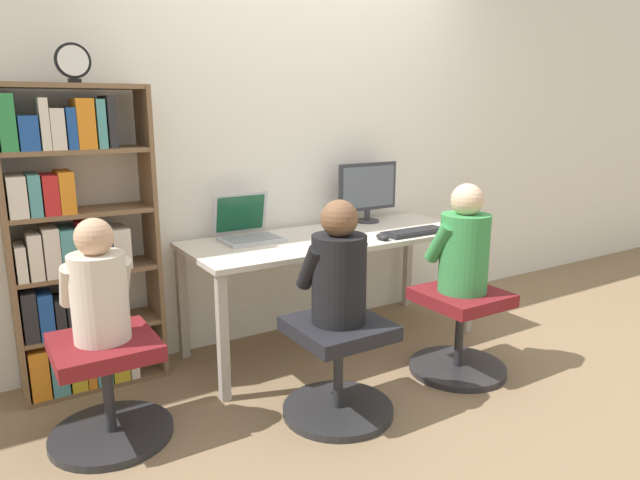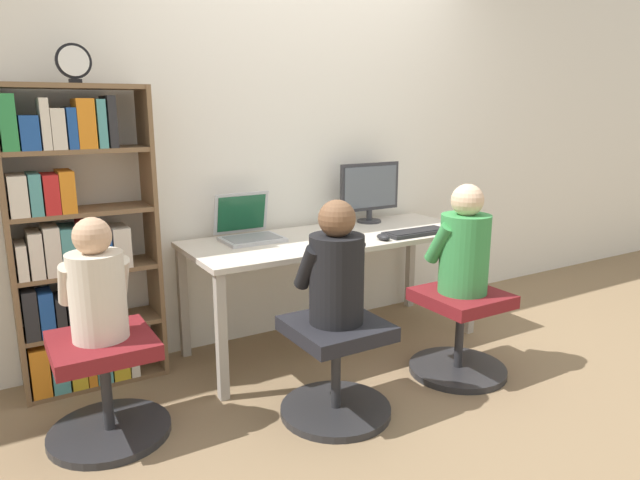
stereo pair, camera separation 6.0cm
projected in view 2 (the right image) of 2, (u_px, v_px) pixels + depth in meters
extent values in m
plane|color=#846B4C|center=(365.00, 363.00, 3.37)|extent=(14.00, 14.00, 0.00)
cube|color=white|center=(301.00, 135.00, 3.71)|extent=(10.00, 0.05, 2.60)
cube|color=beige|center=(335.00, 238.00, 3.50)|extent=(1.82, 0.70, 0.03)
cube|color=#ADA497|center=(221.00, 337.00, 2.89)|extent=(0.05, 0.05, 0.68)
cube|color=#ADA497|center=(471.00, 284.00, 3.76)|extent=(0.05, 0.05, 0.68)
cube|color=#ADA497|center=(183.00, 302.00, 3.40)|extent=(0.05, 0.05, 0.68)
cube|color=#ADA497|center=(410.00, 263.00, 4.28)|extent=(0.05, 0.05, 0.68)
cylinder|color=#333338|center=(369.00, 221.00, 3.90)|extent=(0.16, 0.16, 0.01)
cylinder|color=#333338|center=(369.00, 215.00, 3.89)|extent=(0.04, 0.04, 0.07)
cube|color=#333338|center=(370.00, 187.00, 3.85)|extent=(0.47, 0.02, 0.32)
cube|color=slate|center=(371.00, 187.00, 3.84)|extent=(0.42, 0.01, 0.28)
cube|color=#B7B7BC|center=(252.00, 239.00, 3.35)|extent=(0.35, 0.26, 0.02)
cube|color=gray|center=(252.00, 237.00, 3.35)|extent=(0.30, 0.20, 0.00)
cube|color=#B7B7BC|center=(241.00, 213.00, 3.45)|extent=(0.35, 0.06, 0.25)
cube|color=#144C2D|center=(242.00, 213.00, 3.45)|extent=(0.30, 0.05, 0.21)
cube|color=#232326|center=(416.00, 232.00, 3.53)|extent=(0.43, 0.16, 0.02)
cube|color=black|center=(416.00, 230.00, 3.53)|extent=(0.40, 0.12, 0.00)
ellipsoid|color=black|center=(383.00, 237.00, 3.37)|extent=(0.06, 0.10, 0.04)
cylinder|color=#262628|center=(457.00, 369.00, 3.26)|extent=(0.55, 0.55, 0.04)
cylinder|color=#262628|center=(459.00, 335.00, 3.21)|extent=(0.05, 0.05, 0.38)
cube|color=maroon|center=(462.00, 298.00, 3.16)|extent=(0.43, 0.44, 0.07)
cylinder|color=#262628|center=(336.00, 410.00, 2.82)|extent=(0.55, 0.55, 0.04)
cylinder|color=#262628|center=(336.00, 371.00, 2.77)|extent=(0.05, 0.05, 0.38)
cube|color=black|center=(336.00, 329.00, 2.72)|extent=(0.43, 0.44, 0.07)
cylinder|color=#388C47|center=(464.00, 254.00, 3.10)|extent=(0.27, 0.27, 0.43)
sphere|color=beige|center=(467.00, 200.00, 3.03)|extent=(0.17, 0.17, 0.17)
cylinder|color=#388C47|center=(439.00, 243.00, 3.08)|extent=(0.08, 0.19, 0.24)
cylinder|color=#388C47|center=(473.00, 238.00, 3.20)|extent=(0.08, 0.19, 0.24)
cylinder|color=black|center=(337.00, 279.00, 2.67)|extent=(0.26, 0.26, 0.42)
sphere|color=brown|center=(337.00, 219.00, 2.60)|extent=(0.17, 0.17, 0.17)
cylinder|color=black|center=(307.00, 267.00, 2.64)|extent=(0.07, 0.18, 0.24)
cylinder|color=black|center=(351.00, 260.00, 2.76)|extent=(0.07, 0.18, 0.24)
cube|color=brown|center=(9.00, 249.00, 2.81)|extent=(0.02, 0.27, 1.59)
cube|color=brown|center=(152.00, 233.00, 3.16)|extent=(0.02, 0.27, 1.59)
cube|color=brown|center=(98.00, 378.00, 3.16)|extent=(0.68, 0.26, 0.02)
cube|color=brown|center=(93.00, 325.00, 3.09)|extent=(0.68, 0.26, 0.02)
cube|color=brown|center=(87.00, 269.00, 3.02)|extent=(0.68, 0.26, 0.02)
cube|color=brown|center=(82.00, 211.00, 2.95)|extent=(0.68, 0.26, 0.02)
cube|color=brown|center=(76.00, 150.00, 2.88)|extent=(0.68, 0.26, 0.02)
cube|color=brown|center=(70.00, 86.00, 2.81)|extent=(0.68, 0.26, 0.02)
cube|color=orange|center=(39.00, 368.00, 2.97)|extent=(0.09, 0.22, 0.26)
cube|color=teal|center=(59.00, 369.00, 3.02)|extent=(0.08, 0.20, 0.20)
cube|color=gold|center=(76.00, 362.00, 3.06)|extent=(0.08, 0.22, 0.23)
cube|color=orange|center=(89.00, 362.00, 3.08)|extent=(0.04, 0.18, 0.23)
cube|color=teal|center=(102.00, 360.00, 3.12)|extent=(0.08, 0.19, 0.21)
cube|color=gold|center=(118.00, 359.00, 3.17)|extent=(0.08, 0.21, 0.17)
cube|color=silver|center=(130.00, 348.00, 3.21)|extent=(0.05, 0.23, 0.26)
cube|color=#262628|center=(30.00, 313.00, 2.88)|extent=(0.07, 0.18, 0.25)
cube|color=#1E4C9E|center=(46.00, 313.00, 2.90)|extent=(0.07, 0.15, 0.24)
cube|color=#262628|center=(60.00, 314.00, 2.95)|extent=(0.05, 0.17, 0.20)
cube|color=#262628|center=(74.00, 305.00, 2.99)|extent=(0.08, 0.20, 0.25)
cube|color=teal|center=(88.00, 308.00, 3.02)|extent=(0.05, 0.17, 0.21)
cube|color=silver|center=(21.00, 260.00, 2.82)|extent=(0.05, 0.20, 0.18)
cube|color=silver|center=(35.00, 253.00, 2.85)|extent=(0.06, 0.20, 0.23)
cube|color=silver|center=(51.00, 250.00, 2.88)|extent=(0.07, 0.20, 0.25)
cube|color=teal|center=(69.00, 249.00, 2.93)|extent=(0.08, 0.21, 0.24)
cube|color=red|center=(84.00, 245.00, 2.93)|extent=(0.05, 0.15, 0.27)
cube|color=teal|center=(95.00, 247.00, 2.99)|extent=(0.05, 0.21, 0.22)
cube|color=#1E4C9E|center=(106.00, 248.00, 3.00)|extent=(0.04, 0.16, 0.21)
cube|color=silver|center=(119.00, 245.00, 3.05)|extent=(0.09, 0.21, 0.21)
cube|color=silver|center=(17.00, 195.00, 2.75)|extent=(0.08, 0.20, 0.20)
cube|color=teal|center=(34.00, 194.00, 2.79)|extent=(0.05, 0.20, 0.20)
cube|color=red|center=(50.00, 193.00, 2.82)|extent=(0.07, 0.18, 0.20)
cube|color=orange|center=(66.00, 191.00, 2.86)|extent=(0.07, 0.21, 0.21)
cube|color=#2D8C47|center=(7.00, 122.00, 2.67)|extent=(0.07, 0.19, 0.26)
cube|color=#1E4C9E|center=(28.00, 133.00, 2.74)|extent=(0.08, 0.22, 0.16)
cube|color=silver|center=(44.00, 124.00, 2.74)|extent=(0.04, 0.18, 0.24)
cube|color=silver|center=(56.00, 129.00, 2.79)|extent=(0.06, 0.22, 0.20)
cube|color=#1E4C9E|center=(70.00, 128.00, 2.82)|extent=(0.04, 0.22, 0.20)
cube|color=orange|center=(84.00, 123.00, 2.84)|extent=(0.08, 0.20, 0.24)
cube|color=teal|center=(98.00, 123.00, 2.89)|extent=(0.04, 0.22, 0.24)
cube|color=#262628|center=(109.00, 122.00, 2.91)|extent=(0.04, 0.22, 0.26)
cube|color=black|center=(75.00, 81.00, 2.75)|extent=(0.06, 0.03, 0.02)
cylinder|color=black|center=(73.00, 61.00, 2.73)|extent=(0.16, 0.02, 0.16)
cylinder|color=white|center=(74.00, 61.00, 2.72)|extent=(0.14, 0.00, 0.14)
cylinder|color=#262628|center=(110.00, 431.00, 2.63)|extent=(0.55, 0.55, 0.04)
cylinder|color=#262628|center=(106.00, 391.00, 2.58)|extent=(0.05, 0.05, 0.38)
cube|color=maroon|center=(102.00, 345.00, 2.53)|extent=(0.43, 0.44, 0.07)
cylinder|color=beige|center=(98.00, 296.00, 2.48)|extent=(0.24, 0.24, 0.39)
sphere|color=tan|center=(92.00, 236.00, 2.42)|extent=(0.16, 0.16, 0.16)
cylinder|color=beige|center=(66.00, 284.00, 2.46)|extent=(0.07, 0.17, 0.22)
cylinder|color=beige|center=(121.00, 277.00, 2.57)|extent=(0.07, 0.17, 0.22)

